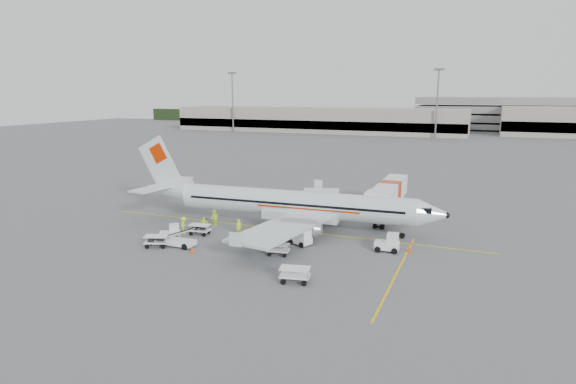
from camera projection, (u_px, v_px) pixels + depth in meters
name	position (u px, v px, depth m)	size (l,w,h in m)	color
ground	(281.00, 229.00, 52.74)	(360.00, 360.00, 0.00)	#56595B
stripe_lead	(281.00, 229.00, 52.74)	(44.00, 0.20, 0.01)	yellow
stripe_cross	(398.00, 271.00, 40.32)	(0.20, 20.00, 0.01)	yellow
terminal_west	(317.00, 120.00, 184.51)	(110.00, 22.00, 9.00)	gray
parking_garage	(500.00, 113.00, 187.23)	(62.00, 24.00, 14.00)	slate
treeline	(436.00, 120.00, 210.87)	(300.00, 3.00, 6.00)	black
mast_west	(233.00, 103.00, 183.38)	(3.20, 1.20, 22.00)	slate
mast_center	(437.00, 104.00, 155.70)	(3.20, 1.20, 22.00)	slate
aircraft	(294.00, 186.00, 52.22)	(34.54, 27.07, 9.52)	silver
jet_bridge	(389.00, 199.00, 57.90)	(3.05, 16.27, 4.27)	white
belt_loader	(177.00, 234.00, 46.70)	(4.63, 1.74, 2.51)	white
tug_fore	(387.00, 242.00, 45.30)	(2.27, 1.30, 1.75)	white
tug_mid	(301.00, 237.00, 47.23)	(2.13, 1.22, 1.65)	white
tug_aft	(170.00, 232.00, 48.97)	(2.03, 1.17, 1.57)	white
cart_loaded_a	(156.00, 241.00, 46.59)	(2.21, 1.31, 1.15)	white
cart_loaded_b	(200.00, 230.00, 50.63)	(2.14, 1.27, 1.12)	white
cart_empty_a	(278.00, 250.00, 44.26)	(2.03, 1.20, 1.06)	white
cart_empty_b	(295.00, 275.00, 37.88)	(2.35, 1.39, 1.23)	white
cone_nose	(409.00, 249.00, 45.19)	(0.41, 0.41, 0.67)	#E03F0F
cone_port	(351.00, 209.00, 60.72)	(0.37, 0.37, 0.60)	#E03F0F
cone_stbd	(192.00, 249.00, 44.92)	(0.41, 0.41, 0.66)	#E03F0F
crew_a	(239.00, 227.00, 50.46)	(0.63, 0.41, 1.72)	#B2E422
crew_b	(215.00, 218.00, 53.96)	(0.89, 0.69, 1.83)	#B2E422
crew_c	(184.00, 225.00, 51.13)	(1.15, 0.66, 1.79)	#B2E422
crew_d	(204.00, 224.00, 51.79)	(0.93, 0.39, 1.59)	#B2E422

